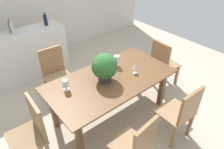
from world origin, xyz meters
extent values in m
plane|color=#BCB29E|center=(0.00, 0.00, 0.00)|extent=(7.04, 7.04, 0.00)
cube|color=beige|center=(0.00, 2.60, 1.30)|extent=(6.40, 0.10, 2.60)
cube|color=brown|center=(0.00, -0.14, 0.73)|extent=(1.93, 1.02, 0.03)
cube|color=brown|center=(-0.82, -0.51, 0.36)|extent=(0.08, 0.08, 0.72)
cube|color=brown|center=(0.82, -0.51, 0.36)|extent=(0.08, 0.08, 0.72)
cube|color=brown|center=(-0.82, 0.22, 0.36)|extent=(0.08, 0.08, 0.72)
cube|color=brown|center=(0.82, 0.22, 0.36)|extent=(0.08, 0.08, 0.72)
cube|color=olive|center=(-1.51, 0.07, 0.22)|extent=(0.05, 0.05, 0.44)
cube|color=olive|center=(-1.18, 0.05, 0.22)|extent=(0.05, 0.05, 0.44)
cube|color=#987855|center=(-1.35, -0.14, 0.46)|extent=(0.43, 0.50, 0.03)
cube|color=olive|center=(-1.17, -0.15, 0.71)|extent=(0.06, 0.44, 0.49)
cube|color=olive|center=(1.51, -0.34, 0.22)|extent=(0.05, 0.05, 0.44)
cube|color=olive|center=(1.53, 0.03, 0.22)|extent=(0.05, 0.05, 0.44)
cube|color=olive|center=(1.17, -0.32, 0.22)|extent=(0.05, 0.05, 0.44)
cube|color=olive|center=(1.19, 0.05, 0.22)|extent=(0.05, 0.05, 0.44)
cube|color=#987855|center=(1.35, -0.14, 0.46)|extent=(0.44, 0.47, 0.03)
cube|color=olive|center=(1.17, -0.13, 0.71)|extent=(0.06, 0.41, 0.49)
cube|color=olive|center=(-0.63, 0.59, 0.22)|extent=(0.05, 0.05, 0.44)
cube|color=olive|center=(-0.26, 0.56, 0.22)|extent=(0.05, 0.05, 0.44)
cube|color=olive|center=(-0.61, 0.94, 0.22)|extent=(0.05, 0.05, 0.44)
cube|color=olive|center=(-0.24, 0.92, 0.22)|extent=(0.05, 0.05, 0.44)
cube|color=#987855|center=(-0.44, 0.75, 0.46)|extent=(0.47, 0.46, 0.03)
cube|color=olive|center=(-0.42, 0.95, 0.71)|extent=(0.41, 0.07, 0.49)
cube|color=olive|center=(0.63, -0.87, 0.22)|extent=(0.05, 0.05, 0.44)
cube|color=olive|center=(0.25, -0.86, 0.22)|extent=(0.05, 0.05, 0.44)
cube|color=olive|center=(0.62, -1.22, 0.22)|extent=(0.05, 0.05, 0.44)
cube|color=olive|center=(0.24, -1.21, 0.22)|extent=(0.05, 0.05, 0.44)
cube|color=#987855|center=(0.44, -1.04, 0.46)|extent=(0.47, 0.44, 0.03)
cube|color=olive|center=(0.43, -1.23, 0.70)|extent=(0.42, 0.05, 0.47)
cube|color=olive|center=(-0.29, -0.85, 0.22)|extent=(0.05, 0.05, 0.44)
cube|color=#987855|center=(-0.44, -1.04, 0.46)|extent=(0.44, 0.45, 0.03)
cube|color=olive|center=(-0.42, -1.22, 0.72)|extent=(0.38, 0.08, 0.50)
cylinder|color=#333338|center=(-0.09, -0.12, 0.79)|extent=(0.19, 0.19, 0.10)
sphere|color=#2D662D|center=(-0.09, -0.12, 0.98)|extent=(0.37, 0.37, 0.37)
sphere|color=#C64C56|center=(0.00, -0.24, 0.96)|extent=(0.06, 0.06, 0.06)
sphere|color=#C64C56|center=(0.02, -0.09, 0.97)|extent=(0.04, 0.04, 0.04)
sphere|color=#C64C56|center=(-0.02, -0.02, 0.95)|extent=(0.05, 0.05, 0.05)
sphere|color=#C64C56|center=(0.03, -0.02, 1.01)|extent=(0.05, 0.05, 0.05)
sphere|color=#C64C56|center=(-0.22, -0.12, 1.09)|extent=(0.04, 0.04, 0.04)
sphere|color=#C64C56|center=(-0.18, -0.19, 0.94)|extent=(0.04, 0.04, 0.04)
cylinder|color=silver|center=(0.29, 0.07, 0.75)|extent=(0.08, 0.08, 0.01)
cylinder|color=silver|center=(0.29, 0.07, 0.78)|extent=(0.02, 0.02, 0.05)
cylinder|color=silver|center=(0.29, 0.07, 0.86)|extent=(0.09, 0.09, 0.13)
cylinder|color=silver|center=(-0.64, 0.04, 0.75)|extent=(0.08, 0.08, 0.01)
cylinder|color=silver|center=(-0.64, 0.04, 0.78)|extent=(0.03, 0.03, 0.05)
cylinder|color=silver|center=(-0.64, 0.04, 0.86)|extent=(0.09, 0.09, 0.10)
cylinder|color=silver|center=(0.38, -0.26, 0.74)|extent=(0.06, 0.06, 0.00)
cylinder|color=silver|center=(0.38, -0.26, 0.78)|extent=(0.01, 0.01, 0.08)
cone|color=silver|center=(0.38, -0.26, 0.86)|extent=(0.07, 0.07, 0.07)
cube|color=silver|center=(-0.57, 1.83, 0.49)|extent=(1.57, 0.51, 0.99)
cylinder|color=#511E28|center=(-0.69, 1.92, 1.09)|extent=(0.07, 0.07, 0.20)
cylinder|color=#511E28|center=(-0.69, 1.92, 1.22)|extent=(0.03, 0.03, 0.07)
cylinder|color=#B2BFB7|center=(-0.71, 1.80, 1.10)|extent=(0.06, 0.06, 0.23)
cylinder|color=#B2BFB7|center=(-0.71, 1.80, 1.25)|extent=(0.02, 0.02, 0.07)
cylinder|color=#0F1E38|center=(-0.05, 1.83, 1.09)|extent=(0.07, 0.07, 0.21)
cylinder|color=#0F1E38|center=(-0.05, 1.83, 1.22)|extent=(0.03, 0.03, 0.05)
camera|label=1|loc=(-1.59, -2.08, 2.56)|focal=33.33mm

